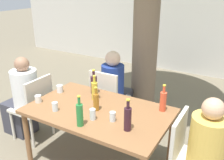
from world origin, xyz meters
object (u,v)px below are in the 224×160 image
patio_chair_2 (108,96)px  person_seated_2 (116,91)px  patio_chair_1 (189,155)px  drinking_glass_2 (60,89)px  amber_bottle_0 (96,101)px  drinking_glass_1 (113,117)px  wine_bottle_2 (94,84)px  patio_chair_0 (35,105)px  green_bottle_4 (80,114)px  soda_bottle_3 (163,101)px  oil_cruet_5 (95,90)px  wine_bottle_1 (128,118)px  drinking_glass_3 (55,107)px  drinking_glass_4 (93,114)px  dining_table_front (99,115)px  drinking_glass_0 (38,99)px  person_seated_0 (22,101)px

patio_chair_2 → person_seated_2: (0.00, 0.24, -0.01)m
patio_chair_1 → drinking_glass_2: size_ratio=9.84×
amber_bottle_0 → drinking_glass_1: (0.27, -0.11, -0.06)m
patio_chair_2 → wine_bottle_2: bearing=94.1°
patio_chair_0 → drinking_glass_2: patio_chair_0 is taller
patio_chair_1 → patio_chair_2: bearing=61.9°
green_bottle_4 → drinking_glass_2: green_bottle_4 is taller
patio_chair_1 → green_bottle_4: green_bottle_4 is taller
patio_chair_1 → patio_chair_2: (-1.34, 0.71, 0.00)m
person_seated_2 → soda_bottle_3: size_ratio=3.79×
amber_bottle_0 → oil_cruet_5: (-0.16, 0.21, 0.01)m
oil_cruet_5 → wine_bottle_1: bearing=-31.5°
patio_chair_1 → person_seated_2: (-1.34, 0.96, -0.01)m
drinking_glass_3 → green_bottle_4: bearing=-14.0°
wine_bottle_2 → drinking_glass_4: bearing=-57.1°
patio_chair_2 → drinking_glass_1: bearing=124.2°
dining_table_front → drinking_glass_0: bearing=-164.0°
soda_bottle_3 → oil_cruet_5: same height
person_seated_2 → drinking_glass_0: person_seated_2 is taller
patio_chair_2 → person_seated_2: size_ratio=0.79×
drinking_glass_0 → green_bottle_4: bearing=-12.5°
drinking_glass_2 → oil_cruet_5: bearing=5.8°
person_seated_0 → drinking_glass_3: person_seated_0 is taller
soda_bottle_3 → drinking_glass_2: 1.32m
amber_bottle_0 → wine_bottle_1: bearing=-20.6°
person_seated_2 → oil_cruet_5: size_ratio=3.78×
dining_table_front → drinking_glass_2: drinking_glass_2 is taller
drinking_glass_1 → drinking_glass_2: bearing=163.9°
dining_table_front → wine_bottle_1: size_ratio=4.83×
patio_chair_2 → drinking_glass_3: 1.01m
patio_chair_2 → green_bottle_4: bearing=107.5°
wine_bottle_1 → patio_chair_1: bearing=19.8°
wine_bottle_1 → wine_bottle_2: bearing=144.2°
green_bottle_4 → drinking_glass_1: green_bottle_4 is taller
drinking_glass_2 → drinking_glass_0: bearing=-94.9°
green_bottle_4 → drinking_glass_2: size_ratio=3.47×
person_seated_0 → drinking_glass_3: 0.94m
person_seated_0 → amber_bottle_0: bearing=89.0°
oil_cruet_5 → drinking_glass_3: oil_cruet_5 is taller
soda_bottle_3 → drinking_glass_2: soda_bottle_3 is taller
amber_bottle_0 → drinking_glass_1: 0.30m
wine_bottle_2 → drinking_glass_1: bearing=-40.8°
drinking_glass_4 → patio_chair_0: bearing=169.2°
soda_bottle_3 → green_bottle_4: 0.92m
wine_bottle_2 → green_bottle_4: green_bottle_4 is taller
oil_cruet_5 → drinking_glass_4: 0.47m
patio_chair_0 → green_bottle_4: (1.05, -0.37, 0.34)m
patio_chair_2 → drinking_glass_4: patio_chair_2 is taller
patio_chair_0 → drinking_glass_3: 0.73m
drinking_glass_1 → drinking_glass_3: bearing=-168.7°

